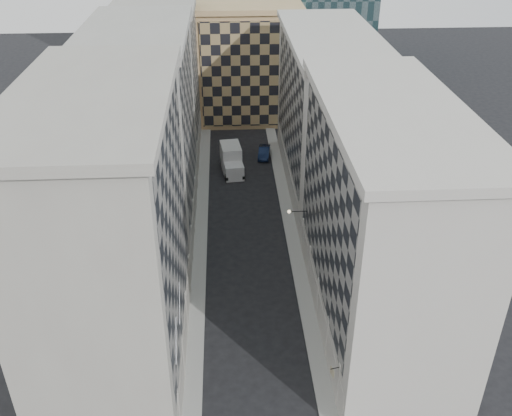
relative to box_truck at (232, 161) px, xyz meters
name	(u,v)px	position (x,y,z in m)	size (l,w,h in m)	color
sidewalk_west	(201,233)	(-3.93, -16.14, -1.47)	(1.50, 100.00, 0.15)	gray
sidewalk_east	(291,230)	(6.57, -16.14, -1.47)	(1.50, 100.00, 0.15)	gray
bldg_left_a	(113,241)	(-9.56, -35.14, 10.28)	(10.80, 22.80, 23.70)	#9B968C
bldg_left_b	(145,134)	(-9.56, -13.14, 9.78)	(10.80, 22.80, 22.70)	#9B9A90
bldg_left_c	(163,77)	(-9.56, 8.86, 9.28)	(10.80, 22.80, 21.70)	#9B968C
bldg_right_a	(380,221)	(12.20, -31.14, 8.78)	(10.80, 26.80, 20.70)	#BCB5AC
bldg_right_b	(327,113)	(12.21, -4.14, 8.30)	(10.80, 28.80, 19.70)	#BCB5AC
tan_block	(248,60)	(3.32, 21.76, 7.89)	(16.80, 14.80, 18.80)	tan
flagpoles_left	(178,321)	(-4.58, -40.14, 6.46)	(0.10, 6.33, 2.33)	gray
bracket_lamp	(291,212)	(5.70, -22.14, 4.66)	(1.98, 0.36, 0.36)	black
box_truck	(232,161)	(0.00, 0.00, 0.00)	(3.34, 6.72, 3.54)	silver
dark_car	(264,152)	(4.82, 4.18, -0.80)	(1.57, 4.51, 1.48)	#0E1934
shop_sign	(333,372)	(6.74, -41.69, 2.29)	(0.75, 0.66, 0.74)	black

